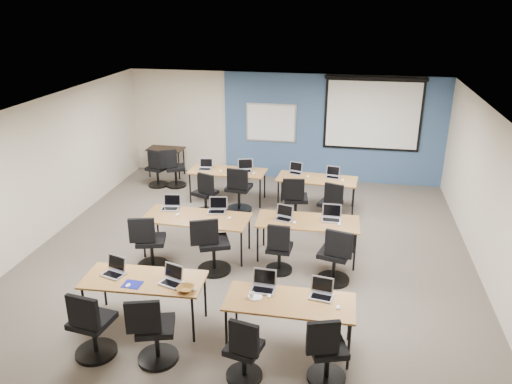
% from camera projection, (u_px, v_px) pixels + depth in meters
% --- Properties ---
extents(floor, '(8.00, 9.00, 0.02)m').
position_uv_depth(floor, '(248.00, 258.00, 9.07)').
color(floor, '#6B6354').
rests_on(floor, ground).
extents(ceiling, '(8.00, 9.00, 0.02)m').
position_uv_depth(ceiling, '(247.00, 112.00, 8.08)').
color(ceiling, white).
rests_on(ceiling, ground).
extents(wall_back, '(8.00, 0.04, 2.70)m').
position_uv_depth(wall_back, '(283.00, 127.00, 12.69)').
color(wall_back, beige).
rests_on(wall_back, ground).
extents(wall_front, '(8.00, 0.04, 2.70)m').
position_uv_depth(wall_front, '(147.00, 367.00, 4.46)').
color(wall_front, beige).
rests_on(wall_front, ground).
extents(wall_left, '(0.04, 9.00, 2.70)m').
position_uv_depth(wall_left, '(37.00, 175.00, 9.27)').
color(wall_left, beige).
rests_on(wall_left, ground).
extents(wall_right, '(0.04, 9.00, 2.70)m').
position_uv_depth(wall_right, '(495.00, 206.00, 7.89)').
color(wall_right, beige).
rests_on(wall_right, ground).
extents(blue_accent_panel, '(5.50, 0.04, 2.70)m').
position_uv_depth(blue_accent_panel, '(332.00, 129.00, 12.45)').
color(blue_accent_panel, '#3D5977').
rests_on(blue_accent_panel, wall_back).
extents(whiteboard, '(1.28, 0.03, 0.98)m').
position_uv_depth(whiteboard, '(271.00, 123.00, 12.64)').
color(whiteboard, silver).
rests_on(whiteboard, wall_back).
extents(projector_screen, '(2.40, 0.10, 1.82)m').
position_uv_depth(projector_screen, '(373.00, 110.00, 12.03)').
color(projector_screen, black).
rests_on(projector_screen, wall_back).
extents(training_table_front_left, '(1.72, 0.72, 0.73)m').
position_uv_depth(training_table_front_left, '(144.00, 282.00, 7.05)').
color(training_table_front_left, '#A06B37').
rests_on(training_table_front_left, floor).
extents(training_table_front_right, '(1.70, 0.71, 0.73)m').
position_uv_depth(training_table_front_right, '(290.00, 304.00, 6.54)').
color(training_table_front_right, '#905E31').
rests_on(training_table_front_right, floor).
extents(training_table_mid_left, '(1.92, 0.80, 0.73)m').
position_uv_depth(training_table_mid_left, '(196.00, 219.00, 9.02)').
color(training_table_mid_left, olive).
rests_on(training_table_mid_left, floor).
extents(training_table_mid_right, '(1.81, 0.76, 0.73)m').
position_uv_depth(training_table_mid_right, '(308.00, 223.00, 8.86)').
color(training_table_mid_right, brown).
rests_on(training_table_mid_right, floor).
extents(training_table_back_left, '(1.75, 0.73, 0.73)m').
position_uv_depth(training_table_back_left, '(228.00, 173.00, 11.41)').
color(training_table_back_left, brown).
rests_on(training_table_back_left, floor).
extents(training_table_back_right, '(1.73, 0.72, 0.73)m').
position_uv_depth(training_table_back_right, '(317.00, 180.00, 10.92)').
color(training_table_back_right, '#9A5F29').
rests_on(training_table_back_right, floor).
extents(laptop_0, '(0.31, 0.27, 0.24)m').
position_uv_depth(laptop_0, '(114.00, 270.00, 7.15)').
color(laptop_0, '#B8B8BA').
rests_on(laptop_0, training_table_front_left).
extents(mouse_0, '(0.09, 0.12, 0.04)m').
position_uv_depth(mouse_0, '(128.00, 285.00, 6.85)').
color(mouse_0, white).
rests_on(mouse_0, training_table_front_left).
extents(task_chair_0, '(0.55, 0.55, 1.03)m').
position_uv_depth(task_chair_0, '(92.00, 330.00, 6.45)').
color(task_chair_0, black).
rests_on(task_chair_0, floor).
extents(laptop_1, '(0.31, 0.26, 0.23)m').
position_uv_depth(laptop_1, '(172.00, 278.00, 6.93)').
color(laptop_1, silver).
rests_on(laptop_1, training_table_front_left).
extents(mouse_1, '(0.08, 0.10, 0.03)m').
position_uv_depth(mouse_1, '(194.00, 289.00, 6.77)').
color(mouse_1, white).
rests_on(mouse_1, training_table_front_left).
extents(task_chair_1, '(0.55, 0.54, 1.01)m').
position_uv_depth(task_chair_1, '(154.00, 335.00, 6.36)').
color(task_chair_1, black).
rests_on(task_chair_1, floor).
extents(laptop_2, '(0.33, 0.28, 0.25)m').
position_uv_depth(laptop_2, '(264.00, 285.00, 6.78)').
color(laptop_2, silver).
rests_on(laptop_2, training_table_front_right).
extents(mouse_2, '(0.06, 0.09, 0.03)m').
position_uv_depth(mouse_2, '(269.00, 296.00, 6.61)').
color(mouse_2, white).
rests_on(mouse_2, training_table_front_right).
extents(task_chair_2, '(0.46, 0.46, 0.95)m').
position_uv_depth(task_chair_2, '(244.00, 354.00, 6.06)').
color(task_chair_2, black).
rests_on(task_chair_2, floor).
extents(laptop_3, '(0.30, 0.26, 0.23)m').
position_uv_depth(laptop_3, '(322.00, 292.00, 6.62)').
color(laptop_3, '#B1B1BB').
rests_on(laptop_3, training_table_front_right).
extents(mouse_3, '(0.06, 0.09, 0.03)m').
position_uv_depth(mouse_3, '(338.00, 307.00, 6.37)').
color(mouse_3, white).
rests_on(mouse_3, training_table_front_right).
extents(task_chair_3, '(0.50, 0.49, 0.97)m').
position_uv_depth(task_chair_3, '(326.00, 355.00, 6.03)').
color(task_chair_3, black).
rests_on(task_chair_3, floor).
extents(laptop_4, '(0.32, 0.28, 0.25)m').
position_uv_depth(laptop_4, '(171.00, 205.00, 9.35)').
color(laptop_4, '#B4B4B6').
rests_on(laptop_4, training_table_mid_left).
extents(mouse_4, '(0.07, 0.11, 0.04)m').
position_uv_depth(mouse_4, '(178.00, 215.00, 9.07)').
color(mouse_4, white).
rests_on(mouse_4, training_table_mid_left).
extents(task_chair_4, '(0.54, 0.54, 1.02)m').
position_uv_depth(task_chair_4, '(149.00, 246.00, 8.61)').
color(task_chair_4, black).
rests_on(task_chair_4, floor).
extents(laptop_5, '(0.34, 0.29, 0.26)m').
position_uv_depth(laptop_5, '(217.00, 208.00, 9.22)').
color(laptop_5, '#B4B5BF').
rests_on(laptop_5, training_table_mid_left).
extents(mouse_5, '(0.09, 0.11, 0.04)m').
position_uv_depth(mouse_5, '(229.00, 218.00, 8.93)').
color(mouse_5, white).
rests_on(mouse_5, training_table_mid_left).
extents(task_chair_5, '(0.61, 0.58, 1.05)m').
position_uv_depth(task_chair_5, '(212.00, 249.00, 8.47)').
color(task_chair_5, black).
rests_on(task_chair_5, floor).
extents(laptop_6, '(0.31, 0.26, 0.23)m').
position_uv_depth(laptop_6, '(284.00, 216.00, 8.91)').
color(laptop_6, '#ABABB6').
rests_on(laptop_6, training_table_mid_right).
extents(mouse_6, '(0.08, 0.11, 0.03)m').
position_uv_depth(mouse_6, '(295.00, 222.00, 8.76)').
color(mouse_6, white).
rests_on(mouse_6, training_table_mid_right).
extents(task_chair_6, '(0.46, 0.46, 0.95)m').
position_uv_depth(task_chair_6, '(279.00, 252.00, 8.47)').
color(task_chair_6, black).
rests_on(task_chair_6, floor).
extents(laptop_7, '(0.34, 0.29, 0.26)m').
position_uv_depth(laptop_7, '(331.00, 216.00, 8.88)').
color(laptop_7, '#A1A1AE').
rests_on(laptop_7, training_table_mid_right).
extents(mouse_7, '(0.09, 0.11, 0.04)m').
position_uv_depth(mouse_7, '(339.00, 224.00, 8.68)').
color(mouse_7, white).
rests_on(mouse_7, training_table_mid_right).
extents(task_chair_7, '(0.55, 0.55, 1.02)m').
position_uv_depth(task_chair_7, '(335.00, 260.00, 8.15)').
color(task_chair_7, black).
rests_on(task_chair_7, floor).
extents(laptop_8, '(0.30, 0.26, 0.23)m').
position_uv_depth(laptop_8, '(205.00, 167.00, 11.48)').
color(laptop_8, '#B5B5B5').
rests_on(laptop_8, training_table_back_left).
extents(mouse_8, '(0.07, 0.10, 0.03)m').
position_uv_depth(mouse_8, '(221.00, 171.00, 11.35)').
color(mouse_8, white).
rests_on(mouse_8, training_table_back_left).
extents(task_chair_8, '(0.52, 0.49, 0.97)m').
position_uv_depth(task_chair_8, '(206.00, 197.00, 10.79)').
color(task_chair_8, black).
rests_on(task_chair_8, floor).
extents(laptop_9, '(0.35, 0.30, 0.26)m').
position_uv_depth(laptop_9, '(245.00, 168.00, 11.35)').
color(laptop_9, '#A7A7B0').
rests_on(laptop_9, training_table_back_left).
extents(mouse_9, '(0.07, 0.10, 0.03)m').
position_uv_depth(mouse_9, '(254.00, 173.00, 11.19)').
color(mouse_9, white).
rests_on(mouse_9, training_table_back_left).
extents(task_chair_9, '(0.57, 0.57, 1.04)m').
position_uv_depth(task_chair_9, '(239.00, 193.00, 10.90)').
color(task_chair_9, black).
rests_on(task_chair_9, floor).
extents(laptop_10, '(0.30, 0.26, 0.23)m').
position_uv_depth(laptop_10, '(296.00, 170.00, 11.22)').
color(laptop_10, silver).
rests_on(laptop_10, training_table_back_right).
extents(mouse_10, '(0.08, 0.11, 0.03)m').
position_uv_depth(mouse_10, '(308.00, 176.00, 11.00)').
color(mouse_10, white).
rests_on(mouse_10, training_table_back_right).
extents(task_chair_10, '(0.55, 0.55, 1.02)m').
position_uv_depth(task_chair_10, '(295.00, 203.00, 10.38)').
color(task_chair_10, black).
rests_on(task_chair_10, floor).
extents(laptop_11, '(0.30, 0.26, 0.23)m').
position_uv_depth(laptop_11, '(333.00, 175.00, 10.96)').
color(laptop_11, '#A8A8B4').
rests_on(laptop_11, training_table_back_right).
extents(mouse_11, '(0.08, 0.11, 0.03)m').
position_uv_depth(mouse_11, '(343.00, 180.00, 10.76)').
color(mouse_11, white).
rests_on(mouse_11, training_table_back_right).
extents(task_chair_11, '(0.50, 0.48, 0.97)m').
position_uv_depth(task_chair_11, '(331.00, 207.00, 10.25)').
color(task_chair_11, black).
rests_on(task_chair_11, floor).
extents(blue_mousepad, '(0.27, 0.22, 0.01)m').
position_uv_depth(blue_mousepad, '(132.00, 284.00, 6.89)').
color(blue_mousepad, navy).
rests_on(blue_mousepad, training_table_front_left).
extents(snack_bowl, '(0.26, 0.26, 0.06)m').
position_uv_depth(snack_bowl, '(186.00, 289.00, 6.74)').
color(snack_bowl, brown).
rests_on(snack_bowl, training_table_front_left).
extents(snack_plate, '(0.22, 0.22, 0.01)m').
position_uv_depth(snack_plate, '(255.00, 297.00, 6.60)').
color(snack_plate, white).
rests_on(snack_plate, training_table_front_right).
extents(coffee_cup, '(0.08, 0.08, 0.06)m').
position_uv_depth(coffee_cup, '(252.00, 295.00, 6.57)').
color(coffee_cup, white).
rests_on(coffee_cup, snack_plate).
extents(utility_table, '(0.94, 0.52, 0.75)m').
position_uv_depth(utility_table, '(166.00, 152.00, 13.02)').
color(utility_table, '#342218').
rests_on(utility_table, floor).
extents(spare_chair_a, '(0.54, 0.50, 0.98)m').
position_uv_depth(spare_chair_a, '(174.00, 171.00, 12.34)').
color(spare_chair_a, black).
rests_on(spare_chair_a, floor).
extents(spare_chair_b, '(0.49, 0.49, 0.97)m').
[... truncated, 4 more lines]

